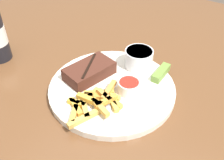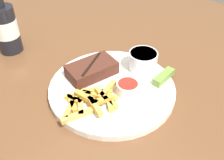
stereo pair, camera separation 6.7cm
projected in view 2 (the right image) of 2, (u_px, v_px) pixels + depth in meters
dining_table at (112, 107)px, 0.73m from camera, size 1.45×1.54×0.77m
dinner_plate at (112, 89)px, 0.68m from camera, size 0.33×0.33×0.02m
steak_portion at (91, 70)px, 0.70m from camera, size 0.14×0.10×0.04m
fries_pile at (92, 100)px, 0.63m from camera, size 0.18×0.12×0.02m
coleslaw_cup at (143, 60)px, 0.72m from camera, size 0.08×0.08×0.05m
dipping_sauce_cup at (128, 88)px, 0.65m from camera, size 0.06×0.06×0.03m
pickle_spear at (164, 77)px, 0.69m from camera, size 0.07×0.02×0.02m
fork_utensil at (103, 109)px, 0.61m from camera, size 0.12×0.07×0.00m
beer_bottle at (5, 27)px, 0.79m from camera, size 0.07×0.07×0.23m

